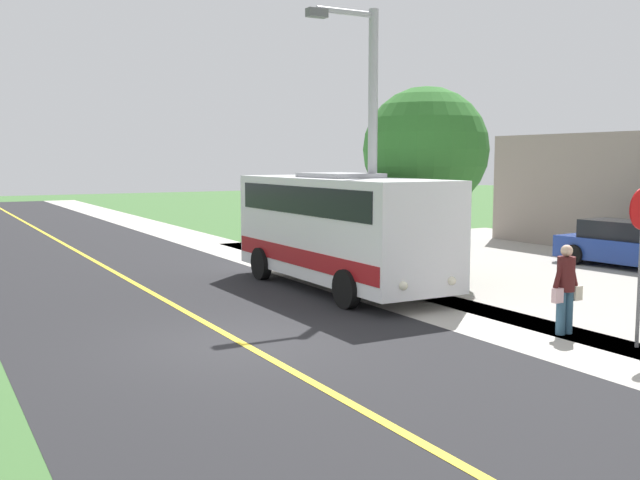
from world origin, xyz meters
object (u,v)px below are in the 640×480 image
object	(u,v)px
shuttle_bus_front	(340,226)
street_light_pole	(368,137)
tree_curbside	(426,150)
pedestrian_with_bags	(566,286)
parked_car_near	(628,245)

from	to	relation	value
shuttle_bus_front	street_light_pole	bearing A→B (deg)	116.72
shuttle_bus_front	street_light_pole	size ratio (longest dim) A/B	1.07
tree_curbside	pedestrian_with_bags	bearing A→B (deg)	75.82
parked_car_near	shuttle_bus_front	bearing A→B (deg)	-6.65
pedestrian_with_bags	tree_curbside	bearing A→B (deg)	-104.18
parked_car_near	tree_curbside	distance (m)	7.63
street_light_pole	tree_curbside	size ratio (longest dim) A/B	1.31
shuttle_bus_front	tree_curbside	size ratio (longest dim) A/B	1.41
shuttle_bus_front	street_light_pole	xyz separation A→B (m)	(-0.38, 0.75, 2.27)
street_light_pole	parked_car_near	size ratio (longest dim) A/B	1.55
pedestrian_with_bags	shuttle_bus_front	bearing A→B (deg)	-79.12
street_light_pole	tree_curbside	distance (m)	2.73
shuttle_bus_front	pedestrian_with_bags	size ratio (longest dim) A/B	4.34
shuttle_bus_front	tree_curbside	xyz separation A→B (m)	(-2.91, -0.22, 1.96)
shuttle_bus_front	parked_car_near	distance (m)	9.94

